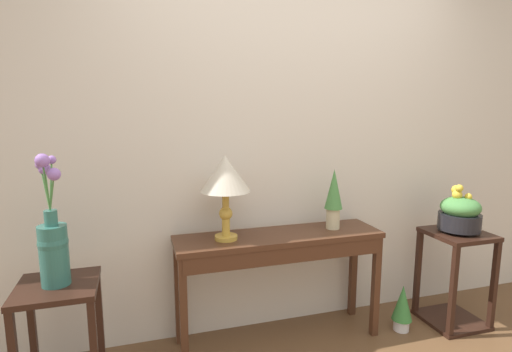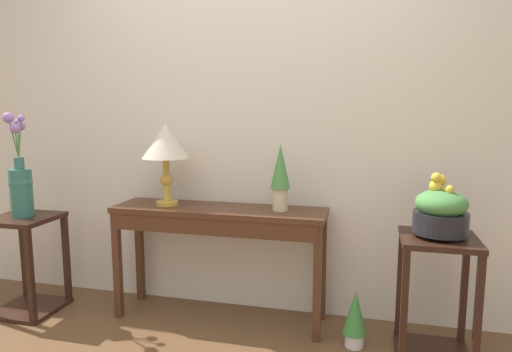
% 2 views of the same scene
% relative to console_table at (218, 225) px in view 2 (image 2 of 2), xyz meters
% --- Properties ---
extents(back_wall_with_art, '(9.00, 0.10, 2.80)m').
position_rel_console_table_xyz_m(back_wall_with_art, '(0.15, 0.29, 0.77)').
color(back_wall_with_art, beige).
rests_on(back_wall_with_art, ground).
extents(console_table, '(1.35, 0.36, 0.74)m').
position_rel_console_table_xyz_m(console_table, '(0.00, 0.00, 0.00)').
color(console_table, '#472819').
rests_on(console_table, ground).
extents(table_lamp, '(0.31, 0.31, 0.52)m').
position_rel_console_table_xyz_m(table_lamp, '(-0.35, 0.02, 0.50)').
color(table_lamp, gold).
rests_on(table_lamp, console_table).
extents(potted_plant_on_console, '(0.12, 0.12, 0.41)m').
position_rel_console_table_xyz_m(potted_plant_on_console, '(0.39, 0.04, 0.33)').
color(potted_plant_on_console, beige).
rests_on(potted_plant_on_console, console_table).
extents(pedestal_stand_left, '(0.39, 0.39, 0.65)m').
position_rel_console_table_xyz_m(pedestal_stand_left, '(-1.28, -0.18, -0.30)').
color(pedestal_stand_left, black).
rests_on(pedestal_stand_left, ground).
extents(flower_vase_tall_left, '(0.15, 0.18, 0.67)m').
position_rel_console_table_xyz_m(flower_vase_tall_left, '(-1.28, -0.18, 0.25)').
color(flower_vase_tall_left, '#2D665B').
rests_on(flower_vase_tall_left, pedestal_stand_left).
extents(pedestal_stand_right, '(0.39, 0.39, 0.68)m').
position_rel_console_table_xyz_m(pedestal_stand_right, '(1.28, -0.14, -0.29)').
color(pedestal_stand_right, black).
rests_on(pedestal_stand_right, ground).
extents(planter_bowl_wide_right, '(0.28, 0.28, 0.34)m').
position_rel_console_table_xyz_m(planter_bowl_wide_right, '(1.28, -0.14, 0.19)').
color(planter_bowl_wide_right, black).
rests_on(planter_bowl_wide_right, pedestal_stand_right).
extents(potted_plant_floor, '(0.14, 0.14, 0.33)m').
position_rel_console_table_xyz_m(potted_plant_floor, '(0.86, -0.13, -0.45)').
color(potted_plant_floor, silver).
rests_on(potted_plant_floor, ground).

